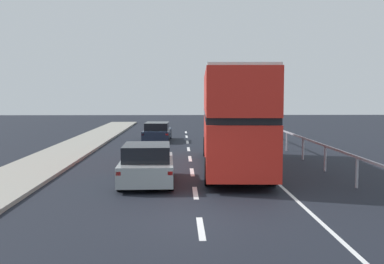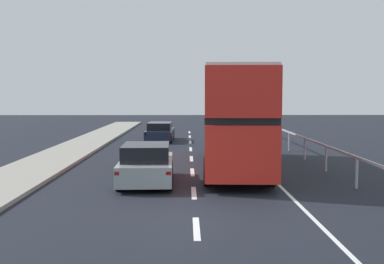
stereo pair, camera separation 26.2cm
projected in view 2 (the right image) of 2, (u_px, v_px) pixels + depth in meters
The scene contains 6 objects.
ground_plane at pixel (196, 220), 12.11m from camera, with size 74.99×120.00×0.10m, color black.
lane_paint_markings at pixel (235, 168), 20.39m from camera, with size 3.18×46.00×0.01m.
bridge_side_railing at pixel (315, 146), 21.07m from camera, with size 0.10×42.00×1.11m.
double_decker_bus_red at pixel (234, 116), 19.95m from camera, with size 2.89×10.80×4.21m.
hatchback_car_near at pixel (146, 164), 16.79m from camera, with size 1.97×4.15×1.43m.
sedan_car_ahead at pixel (160, 132), 32.00m from camera, with size 1.88×4.42×1.29m.
Camera 2 is at (-0.23, -11.89, 3.21)m, focal length 43.68 mm.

